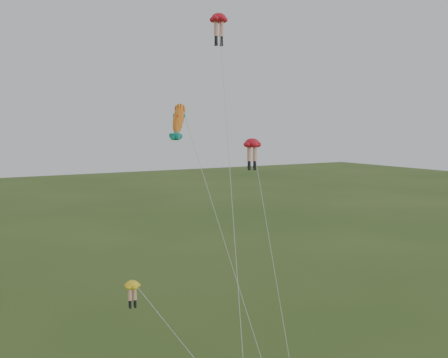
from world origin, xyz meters
TOP-DOWN VIEW (x-y plane):
  - legs_kite_red_high at (3.15, 8.39)m, footprint 4.96×11.27m
  - legs_kite_red_mid at (5.13, 6.85)m, footprint 3.22×9.30m
  - legs_kite_yellow at (-6.58, -0.45)m, footprint 5.90×4.71m
  - fish_kite at (0.66, 10.16)m, footprint 2.44×12.61m

SIDE VIEW (x-z plane):
  - legs_kite_yellow at x=-6.58m, z-range 3.39..11.84m
  - legs_kite_red_mid at x=5.13m, z-range 6.96..22.44m
  - fish_kite at x=0.66m, z-range 7.63..26.05m
  - legs_kite_red_high at x=3.15m, z-range 11.32..35.98m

